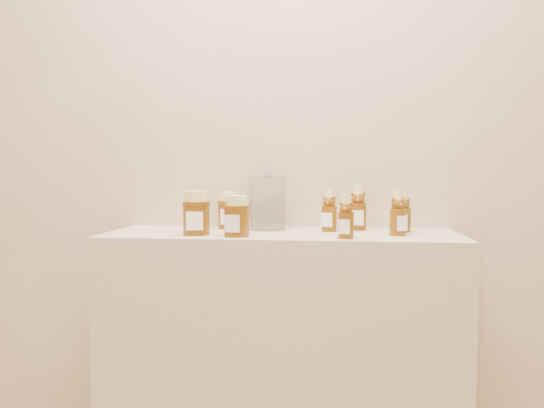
# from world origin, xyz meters

# --- Properties ---
(wall_back) EXTENTS (3.50, 0.02, 2.70)m
(wall_back) POSITION_xyz_m (0.00, 1.75, 1.35)
(wall_back) COLOR tan
(wall_back) RESTS_ON ground
(display_table) EXTENTS (1.20, 0.40, 0.90)m
(display_table) POSITION_xyz_m (0.00, 1.55, 0.45)
(display_table) COLOR tan
(display_table) RESTS_ON ground
(bear_bottle_back_left) EXTENTS (0.07, 0.07, 0.17)m
(bear_bottle_back_left) POSITION_xyz_m (0.16, 1.61, 0.98)
(bear_bottle_back_left) COLOR #582E06
(bear_bottle_back_left) RESTS_ON display_table
(bear_bottle_back_mid) EXTENTS (0.07, 0.07, 0.18)m
(bear_bottle_back_mid) POSITION_xyz_m (0.26, 1.66, 0.99)
(bear_bottle_back_mid) COLOR #582E06
(bear_bottle_back_mid) RESTS_ON display_table
(bear_bottle_back_right) EXTENTS (0.07, 0.07, 0.16)m
(bear_bottle_back_right) POSITION_xyz_m (0.42, 1.62, 0.98)
(bear_bottle_back_right) COLOR #582E06
(bear_bottle_back_right) RESTS_ON display_table
(bear_bottle_front_left) EXTENTS (0.06, 0.06, 0.15)m
(bear_bottle_front_left) POSITION_xyz_m (0.21, 1.42, 0.98)
(bear_bottle_front_left) COLOR #582E06
(bear_bottle_front_left) RESTS_ON display_table
(bear_bottle_front_right) EXTENTS (0.07, 0.07, 0.17)m
(bear_bottle_front_right) POSITION_xyz_m (0.38, 1.51, 0.98)
(bear_bottle_front_right) COLOR #582E06
(bear_bottle_front_right) RESTS_ON display_table
(honey_jar_left) EXTENTS (0.10, 0.10, 0.15)m
(honey_jar_left) POSITION_xyz_m (-0.28, 1.46, 0.97)
(honey_jar_left) COLOR #582E06
(honey_jar_left) RESTS_ON display_table
(honey_jar_back) EXTENTS (0.09, 0.09, 0.13)m
(honey_jar_back) POSITION_xyz_m (-0.21, 1.67, 0.97)
(honey_jar_back) COLOR #582E06
(honey_jar_back) RESTS_ON display_table
(honey_jar_front) EXTENTS (0.10, 0.10, 0.13)m
(honey_jar_front) POSITION_xyz_m (-0.14, 1.43, 0.97)
(honey_jar_front) COLOR #582E06
(honey_jar_front) RESTS_ON display_table
(glass_canister) EXTENTS (0.16, 0.16, 0.21)m
(glass_canister) POSITION_xyz_m (-0.06, 1.64, 1.01)
(glass_canister) COLOR white
(glass_canister) RESTS_ON display_table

